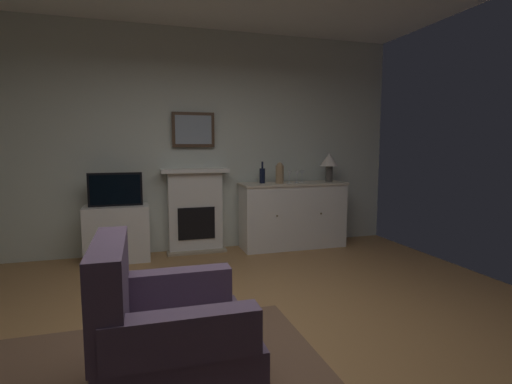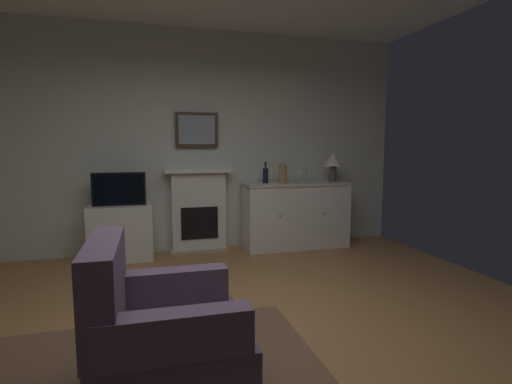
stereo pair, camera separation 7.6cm
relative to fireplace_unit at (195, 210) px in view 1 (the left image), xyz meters
name	(u,v)px [view 1 (the left image)]	position (x,y,z in m)	size (l,w,h in m)	color
ground_plane	(247,353)	(-0.03, -2.62, -0.60)	(5.76, 5.56, 0.10)	#9E7042
wall_rear	(190,142)	(-0.03, 0.13, 0.90)	(5.76, 0.06, 2.90)	silver
fireplace_unit	(195,210)	(0.00, 0.00, 0.00)	(0.87, 0.30, 1.10)	white
framed_picture	(193,130)	(0.00, 0.05, 1.05)	(0.55, 0.04, 0.45)	#473323
sideboard_cabinet	(293,215)	(1.31, -0.18, -0.10)	(1.46, 0.49, 0.90)	white
table_lamp	(329,162)	(1.86, -0.18, 0.63)	(0.26, 0.26, 0.40)	#4C4742
wine_bottle	(262,175)	(0.89, -0.14, 0.45)	(0.08, 0.08, 0.29)	black
wine_glass_left	(289,174)	(1.24, -0.22, 0.47)	(0.07, 0.07, 0.16)	silver
wine_glass_center	(297,174)	(1.35, -0.22, 0.47)	(0.07, 0.07, 0.16)	silver
wine_glass_right	(302,173)	(1.46, -0.14, 0.47)	(0.07, 0.07, 0.16)	silver
vase_decorative	(280,173)	(1.10, -0.23, 0.49)	(0.11, 0.11, 0.28)	#9E7F5B
tv_cabinet	(117,233)	(-0.97, -0.16, -0.21)	(0.75, 0.42, 0.68)	white
tv_set	(115,189)	(-0.98, -0.19, 0.33)	(0.62, 0.07, 0.40)	black
armchair	(165,337)	(-0.62, -3.09, -0.17)	(0.82, 0.79, 0.92)	#604C66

